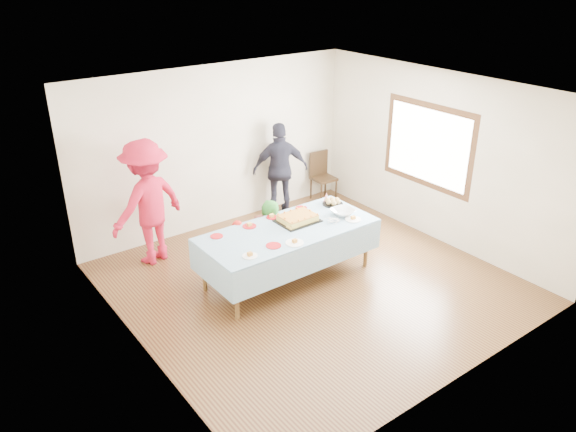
# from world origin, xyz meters

# --- Properties ---
(ground) EXTENTS (5.00, 5.00, 0.00)m
(ground) POSITION_xyz_m (0.00, 0.00, 0.00)
(ground) COLOR #412112
(ground) RESTS_ON ground
(room_walls) EXTENTS (5.04, 5.04, 2.72)m
(room_walls) POSITION_xyz_m (0.05, 0.00, 1.77)
(room_walls) COLOR #BFB69C
(room_walls) RESTS_ON ground
(party_table) EXTENTS (2.50, 1.10, 0.78)m
(party_table) POSITION_xyz_m (-0.18, 0.31, 0.72)
(party_table) COLOR brown
(party_table) RESTS_ON ground
(birthday_cake) EXTENTS (0.58, 0.44, 0.10)m
(birthday_cake) POSITION_xyz_m (0.07, 0.42, 0.83)
(birthday_cake) COLOR black
(birthday_cake) RESTS_ON party_table
(rolls_tray) EXTENTS (0.31, 0.31, 0.09)m
(rolls_tray) POSITION_xyz_m (0.87, 0.58, 0.82)
(rolls_tray) COLOR black
(rolls_tray) RESTS_ON party_table
(punch_bowl) EXTENTS (0.34, 0.34, 0.08)m
(punch_bowl) POSITION_xyz_m (0.74, 0.21, 0.82)
(punch_bowl) COLOR silver
(punch_bowl) RESTS_ON party_table
(party_hat) EXTENTS (0.09, 0.09, 0.15)m
(party_hat) POSITION_xyz_m (0.85, 0.72, 0.86)
(party_hat) COLOR white
(party_hat) RESTS_ON party_table
(fork_pile) EXTENTS (0.24, 0.18, 0.07)m
(fork_pile) POSITION_xyz_m (0.48, 0.11, 0.81)
(fork_pile) COLOR white
(fork_pile) RESTS_ON party_table
(plate_red_far_a) EXTENTS (0.17, 0.17, 0.01)m
(plate_red_far_a) POSITION_xyz_m (-1.09, 0.70, 0.79)
(plate_red_far_a) COLOR #B90D15
(plate_red_far_a) RESTS_ON party_table
(plate_red_far_b) EXTENTS (0.20, 0.20, 0.01)m
(plate_red_far_b) POSITION_xyz_m (-0.57, 0.69, 0.79)
(plate_red_far_b) COLOR #B90D15
(plate_red_far_b) RESTS_ON party_table
(plate_red_far_c) EXTENTS (0.16, 0.16, 0.01)m
(plate_red_far_c) POSITION_xyz_m (-0.15, 0.74, 0.79)
(plate_red_far_c) COLOR #B90D15
(plate_red_far_c) RESTS_ON party_table
(plate_red_far_d) EXTENTS (0.17, 0.17, 0.01)m
(plate_red_far_d) POSITION_xyz_m (0.39, 0.75, 0.79)
(plate_red_far_d) COLOR #B90D15
(plate_red_far_d) RESTS_ON party_table
(plate_red_near) EXTENTS (0.20, 0.20, 0.01)m
(plate_red_near) POSITION_xyz_m (-0.63, 0.02, 0.79)
(plate_red_near) COLOR #B90D15
(plate_red_near) RESTS_ON party_table
(plate_white_left) EXTENTS (0.19, 0.19, 0.01)m
(plate_white_left) POSITION_xyz_m (-1.03, -0.03, 0.79)
(plate_white_left) COLOR white
(plate_white_left) RESTS_ON party_table
(plate_white_mid) EXTENTS (0.24, 0.24, 0.01)m
(plate_white_mid) POSITION_xyz_m (-0.37, -0.08, 0.79)
(plate_white_mid) COLOR white
(plate_white_mid) RESTS_ON party_table
(plate_white_right) EXTENTS (0.23, 0.23, 0.01)m
(plate_white_right) POSITION_xyz_m (0.74, -0.01, 0.79)
(plate_white_right) COLOR white
(plate_white_right) RESTS_ON party_table
(dining_chair) EXTENTS (0.42, 0.42, 0.91)m
(dining_chair) POSITION_xyz_m (2.07, 2.28, 0.51)
(dining_chair) COLOR black
(dining_chair) RESTS_ON ground
(toddler_left) EXTENTS (0.35, 0.28, 0.82)m
(toddler_left) POSITION_xyz_m (-0.65, 0.90, 0.41)
(toddler_left) COLOR red
(toddler_left) RESTS_ON ground
(toddler_mid) EXTENTS (0.51, 0.37, 0.96)m
(toddler_mid) POSITION_xyz_m (-0.06, 0.90, 0.48)
(toddler_mid) COLOR #256C24
(toddler_mid) RESTS_ON ground
(toddler_right) EXTENTS (0.46, 0.41, 0.79)m
(toddler_right) POSITION_xyz_m (-0.28, 0.90, 0.39)
(toddler_right) COLOR #B76455
(toddler_right) RESTS_ON ground
(adult_left) EXTENTS (1.37, 1.01, 1.89)m
(adult_left) POSITION_xyz_m (-1.50, 1.97, 0.95)
(adult_left) COLOR red
(adult_left) RESTS_ON ground
(adult_right) EXTENTS (1.05, 0.77, 1.65)m
(adult_right) POSITION_xyz_m (1.06, 2.20, 0.83)
(adult_right) COLOR #242532
(adult_right) RESTS_ON ground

